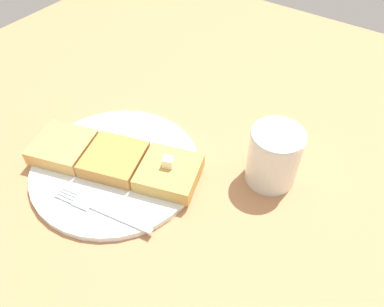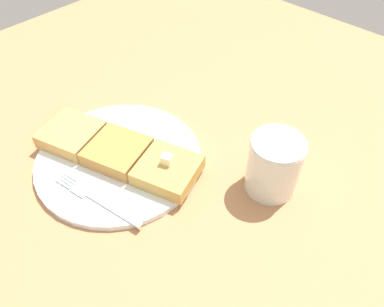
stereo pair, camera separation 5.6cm
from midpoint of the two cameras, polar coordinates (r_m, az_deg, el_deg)
The scene contains 8 objects.
table_surface at distance 62.66cm, azimuth -4.88°, elevation -1.49°, with size 124.15×124.15×1.82cm, color #AD784D.
plate at distance 61.65cm, azimuth -14.10°, elevation -2.09°, with size 26.83×26.83×1.05cm.
toast_slice_left at distance 57.02cm, azimuth -6.32°, elevation -3.08°, with size 8.76×8.54×2.48cm, color tan.
toast_slice_middle at distance 60.42cm, azimuth -14.39°, elevation -1.01°, with size 8.76×8.54×2.48cm, color #B8813E.
toast_slice_right at distance 64.94cm, azimuth -21.46°, elevation 0.82°, with size 8.76×8.54×2.48cm, color tan.
butter_pat_primary at distance 55.75cm, azimuth -6.59°, elevation -1.45°, with size 1.58×1.42×1.58cm, color #F3F1C5.
fork at distance 56.39cm, azimuth -17.11°, elevation -8.11°, with size 16.02×3.98×0.36cm.
syrup_jar at distance 56.71cm, azimuth 9.52°, elevation -0.93°, with size 7.97×7.97×9.42cm.
Camera 1 is at (-26.21, 33.30, 47.02)cm, focal length 35.00 mm.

